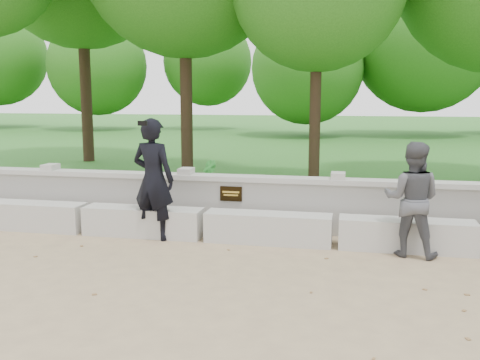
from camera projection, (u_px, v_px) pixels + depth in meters
name	position (u px, v px, depth m)	size (l,w,h in m)	color
ground	(162.00, 280.00, 6.44)	(80.00, 80.00, 0.00)	tan
lawn	(291.00, 151.00, 19.96)	(40.00, 22.00, 0.25)	#23691B
concrete_bench	(204.00, 225.00, 8.25)	(11.90, 0.45, 0.45)	#A8A69F
parapet_wall	(215.00, 201.00, 8.88)	(12.50, 0.35, 0.90)	#9E9C95
man_main	(153.00, 179.00, 8.14)	(0.75, 0.68, 1.87)	black
visitor_left	(412.00, 199.00, 7.32)	(0.88, 0.75, 1.59)	#48494E
shrub_b	(208.00, 177.00, 10.58)	(0.38, 0.30, 0.68)	#28782A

